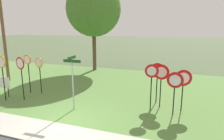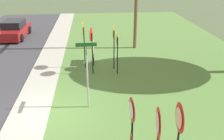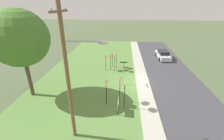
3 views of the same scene
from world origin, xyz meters
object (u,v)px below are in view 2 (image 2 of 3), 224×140
at_px(stop_sign_near_left, 117,44).
at_px(street_name_post, 87,70).
at_px(yield_sign_far_right, 179,123).
at_px(notice_board, 93,50).
at_px(parked_hatchback_near, 14,30).
at_px(yield_sign_far_left, 157,129).
at_px(yield_sign_near_left, 131,119).
at_px(stop_sign_far_center, 83,35).
at_px(stop_sign_far_left, 114,38).
at_px(stop_sign_near_right, 91,41).

height_order(stop_sign_near_left, street_name_post, street_name_post).
bearing_deg(street_name_post, yield_sign_far_right, 30.08).
distance_m(stop_sign_near_left, notice_board, 2.36).
xyz_separation_m(notice_board, parked_hatchback_near, (-6.44, -6.22, -0.23)).
xyz_separation_m(yield_sign_far_left, notice_board, (-9.34, -1.45, -0.92)).
distance_m(yield_sign_near_left, street_name_post, 3.97).
bearing_deg(notice_board, stop_sign_far_center, -36.25).
height_order(stop_sign_far_center, notice_board, stop_sign_far_center).
height_order(stop_sign_far_left, stop_sign_far_center, stop_sign_far_center).
bearing_deg(stop_sign_far_center, stop_sign_near_left, 56.23).
height_order(stop_sign_far_left, parked_hatchback_near, stop_sign_far_left).
distance_m(stop_sign_near_right, yield_sign_near_left, 7.36).
bearing_deg(yield_sign_far_right, notice_board, -163.76).
height_order(stop_sign_far_center, yield_sign_far_left, stop_sign_far_center).
distance_m(stop_sign_far_left, yield_sign_near_left, 7.89).
height_order(stop_sign_near_left, notice_board, stop_sign_near_left).
bearing_deg(stop_sign_near_left, yield_sign_far_right, 15.35).
bearing_deg(street_name_post, yield_sign_near_left, 15.60).
bearing_deg(stop_sign_near_right, stop_sign_near_left, 92.19).
height_order(stop_sign_near_left, stop_sign_far_center, stop_sign_far_center).
relative_size(yield_sign_far_left, parked_hatchback_near, 0.56).
relative_size(stop_sign_far_left, notice_board, 2.02).
distance_m(notice_board, parked_hatchback_near, 8.95).
relative_size(stop_sign_far_center, street_name_post, 0.95).
bearing_deg(stop_sign_far_left, notice_board, -124.63).
distance_m(street_name_post, notice_board, 5.22).
height_order(stop_sign_far_left, notice_board, stop_sign_far_left).
xyz_separation_m(stop_sign_near_left, yield_sign_far_left, (7.51, 0.23, 0.05)).
distance_m(stop_sign_near_right, notice_board, 1.93).
bearing_deg(parked_hatchback_near, notice_board, 45.62).
relative_size(stop_sign_near_right, street_name_post, 0.91).
distance_m(stop_sign_far_center, yield_sign_far_right, 8.80).
bearing_deg(stop_sign_far_left, yield_sign_far_left, 10.83).
bearing_deg(notice_board, stop_sign_near_right, -1.54).
distance_m(street_name_post, parked_hatchback_near, 13.03).
xyz_separation_m(stop_sign_near_left, parked_hatchback_near, (-8.26, -7.43, -1.10)).
bearing_deg(stop_sign_far_left, yield_sign_near_left, 6.57).
bearing_deg(stop_sign_far_center, stop_sign_near_right, 24.07).
xyz_separation_m(stop_sign_far_left, stop_sign_far_center, (-0.36, -1.64, 0.13)).
bearing_deg(yield_sign_far_left, stop_sign_near_left, -172.48).
distance_m(stop_sign_far_left, yield_sign_far_right, 8.09).
relative_size(stop_sign_far_left, yield_sign_near_left, 1.04).
height_order(stop_sign_near_right, stop_sign_far_center, stop_sign_far_center).
bearing_deg(yield_sign_far_left, parked_hatchback_near, -148.34).
distance_m(stop_sign_near_left, street_name_post, 3.65).
xyz_separation_m(stop_sign_near_right, street_name_post, (3.51, -0.23, -0.18)).
bearing_deg(yield_sign_far_left, yield_sign_far_right, 118.59).
height_order(stop_sign_near_left, parked_hatchback_near, stop_sign_near_left).
xyz_separation_m(stop_sign_far_center, parked_hatchback_near, (-7.11, -5.69, -1.33)).
bearing_deg(notice_board, yield_sign_far_left, 10.80).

